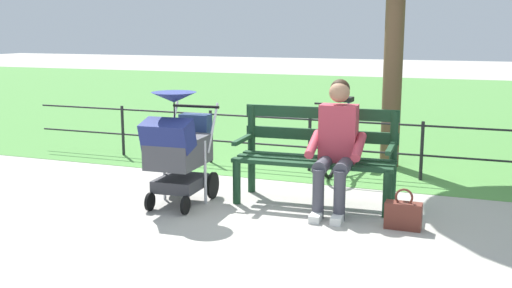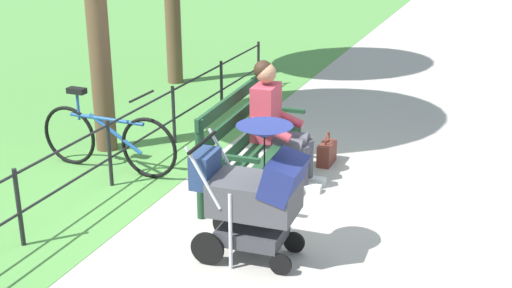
# 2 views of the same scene
# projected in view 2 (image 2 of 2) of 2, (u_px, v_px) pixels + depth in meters

# --- Properties ---
(ground_plane) EXTENTS (60.00, 60.00, 0.00)m
(ground_plane) POSITION_uv_depth(u_px,v_px,m) (240.00, 208.00, 6.52)
(ground_plane) COLOR #ADA89E
(park_bench) EXTENTS (1.62, 0.67, 0.96)m
(park_bench) POSITION_uv_depth(u_px,v_px,m) (246.00, 140.00, 6.76)
(park_bench) COLOR #193D23
(park_bench) RESTS_ON ground
(person_on_bench) EXTENTS (0.55, 0.74, 1.28)m
(person_on_bench) POSITION_uv_depth(u_px,v_px,m) (276.00, 120.00, 6.85)
(person_on_bench) COLOR #42424C
(person_on_bench) RESTS_ON ground
(stroller) EXTENTS (0.54, 0.91, 1.15)m
(stroller) POSITION_uv_depth(u_px,v_px,m) (255.00, 191.00, 5.44)
(stroller) COLOR black
(stroller) RESTS_ON ground
(handbag) EXTENTS (0.32, 0.14, 0.37)m
(handbag) POSITION_uv_depth(u_px,v_px,m) (327.00, 153.00, 7.54)
(handbag) COLOR brown
(handbag) RESTS_ON ground
(park_fence) EXTENTS (8.14, 0.04, 0.70)m
(park_fence) POSITION_uv_depth(u_px,v_px,m) (124.00, 138.00, 7.11)
(park_fence) COLOR black
(park_fence) RESTS_ON ground
(bicycle) EXTENTS (0.44, 1.66, 0.89)m
(bicycle) POSITION_uv_depth(u_px,v_px,m) (107.00, 138.00, 7.27)
(bicycle) COLOR black
(bicycle) RESTS_ON ground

